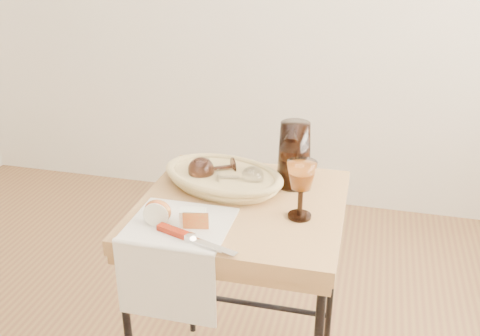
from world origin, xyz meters
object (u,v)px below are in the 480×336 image
(side_table, at_px, (242,306))
(tea_towel, at_px, (180,224))
(wine_goblet, at_px, (301,190))
(table_knife, at_px, (193,238))
(goblet_lying_a, at_px, (215,168))
(apple_half, at_px, (158,211))
(bread_basket, at_px, (223,179))
(goblet_lying_b, at_px, (238,178))
(pitcher, at_px, (294,155))

(side_table, xyz_separation_m, tea_towel, (-0.13, -0.18, 0.39))
(wine_goblet, relative_size, table_knife, 0.71)
(side_table, distance_m, tea_towel, 0.45)
(tea_towel, bearing_deg, goblet_lying_a, 85.98)
(wine_goblet, bearing_deg, apple_half, -159.90)
(side_table, xyz_separation_m, goblet_lying_a, (-0.11, 0.10, 0.44))
(bread_basket, height_order, goblet_lying_b, goblet_lying_b)
(side_table, bearing_deg, pitcher, 50.10)
(goblet_lying_a, relative_size, wine_goblet, 0.79)
(bread_basket, distance_m, pitcher, 0.24)
(side_table, height_order, apple_half, apple_half)
(side_table, relative_size, table_knife, 3.15)
(goblet_lying_b, xyz_separation_m, table_knife, (-0.04, -0.32, -0.03))
(goblet_lying_a, bearing_deg, goblet_lying_b, 124.57)
(bread_basket, relative_size, goblet_lying_b, 3.02)
(side_table, distance_m, bread_basket, 0.43)
(tea_towel, bearing_deg, goblet_lying_b, 66.65)
(goblet_lying_a, height_order, pitcher, pitcher)
(apple_half, bearing_deg, side_table, 37.11)
(wine_goblet, bearing_deg, goblet_lying_a, 153.08)
(goblet_lying_a, relative_size, apple_half, 1.82)
(side_table, height_order, goblet_lying_a, goblet_lying_a)
(side_table, height_order, pitcher, pitcher)
(goblet_lying_a, bearing_deg, table_knife, 65.62)
(tea_towel, xyz_separation_m, table_knife, (0.06, -0.08, 0.01))
(goblet_lying_b, xyz_separation_m, wine_goblet, (0.21, -0.11, 0.04))
(bread_basket, relative_size, wine_goblet, 2.05)
(tea_towel, height_order, apple_half, apple_half)
(pitcher, bearing_deg, side_table, -133.55)
(side_table, xyz_separation_m, goblet_lying_b, (-0.03, 0.06, 0.43))
(apple_half, distance_m, table_knife, 0.14)
(pitcher, xyz_separation_m, wine_goblet, (0.05, -0.20, -0.02))
(goblet_lying_a, distance_m, goblet_lying_b, 0.09)
(goblet_lying_b, xyz_separation_m, pitcher, (0.16, 0.09, 0.06))
(goblet_lying_a, height_order, wine_goblet, wine_goblet)
(side_table, distance_m, apple_half, 0.50)
(tea_towel, distance_m, pitcher, 0.43)
(goblet_lying_a, xyz_separation_m, goblet_lying_b, (0.08, -0.04, -0.01))
(wine_goblet, bearing_deg, goblet_lying_b, 151.82)
(side_table, bearing_deg, bread_basket, 133.75)
(pitcher, relative_size, wine_goblet, 1.44)
(side_table, relative_size, tea_towel, 2.77)
(goblet_lying_a, relative_size, pitcher, 0.55)
(tea_towel, distance_m, goblet_lying_b, 0.26)
(goblet_lying_b, height_order, apple_half, goblet_lying_b)
(side_table, bearing_deg, apple_half, -135.85)
(side_table, xyz_separation_m, apple_half, (-0.19, -0.18, 0.43))
(bread_basket, bearing_deg, pitcher, 34.59)
(side_table, distance_m, table_knife, 0.48)
(wine_goblet, distance_m, apple_half, 0.40)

